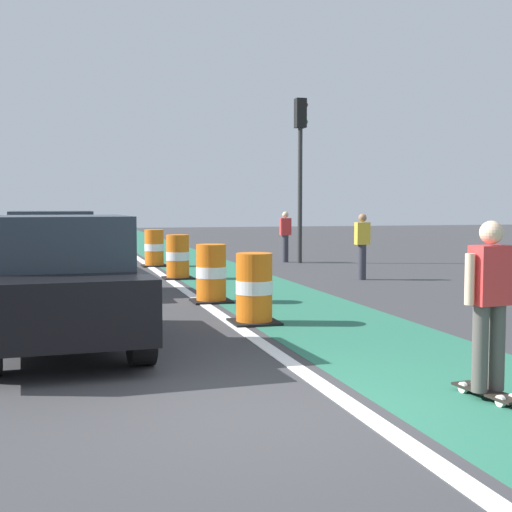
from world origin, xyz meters
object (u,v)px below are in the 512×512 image
(skateboarder_on_lane, at_px, (490,303))
(pedestrian_crossing, at_px, (362,244))
(parked_sedan_nearest, at_px, (60,284))
(parked_sedan_second, at_px, (52,252))
(traffic_light_corner, at_px, (300,151))
(traffic_barrel_mid, at_px, (211,274))
(traffic_barrel_far, at_px, (154,248))
(traffic_barrel_back, at_px, (178,257))
(traffic_barrel_front, at_px, (254,289))
(pedestrian_waiting, at_px, (285,235))

(skateboarder_on_lane, height_order, pedestrian_crossing, skateboarder_on_lane)
(parked_sedan_nearest, bearing_deg, parked_sedan_second, 91.40)
(pedestrian_crossing, bearing_deg, traffic_light_corner, 88.32)
(traffic_barrel_mid, height_order, traffic_light_corner, traffic_light_corner)
(parked_sedan_second, xyz_separation_m, traffic_barrel_mid, (2.89, -2.42, -0.30))
(skateboarder_on_lane, bearing_deg, parked_sedan_nearest, 138.21)
(parked_sedan_second, relative_size, traffic_barrel_far, 3.77)
(pedestrian_crossing, bearing_deg, skateboarder_on_lane, -107.58)
(traffic_barrel_back, bearing_deg, parked_sedan_second, -147.18)
(traffic_barrel_front, relative_size, traffic_barrel_mid, 1.00)
(traffic_barrel_back, height_order, traffic_light_corner, traffic_light_corner)
(parked_sedan_second, xyz_separation_m, traffic_barrel_far, (2.85, 5.59, -0.30))
(parked_sedan_second, distance_m, traffic_barrel_back, 3.53)
(traffic_barrel_front, height_order, traffic_barrel_mid, same)
(traffic_barrel_far, xyz_separation_m, traffic_light_corner, (4.56, -0.01, 2.97))
(skateboarder_on_lane, xyz_separation_m, traffic_barrel_mid, (-1.14, 7.26, -0.38))
(traffic_barrel_back, distance_m, pedestrian_crossing, 4.54)
(parked_sedan_nearest, bearing_deg, pedestrian_waiting, 60.50)
(skateboarder_on_lane, height_order, pedestrian_waiting, skateboarder_on_lane)
(parked_sedan_nearest, height_order, traffic_barrel_far, parked_sedan_nearest)
(traffic_light_corner, bearing_deg, pedestrian_waiting, 128.87)
(traffic_barrel_front, xyz_separation_m, traffic_barrel_far, (-0.19, 10.55, 0.00))
(skateboarder_on_lane, distance_m, traffic_barrel_back, 11.65)
(traffic_barrel_back, bearing_deg, parked_sedan_nearest, -109.08)
(traffic_barrel_back, height_order, traffic_barrel_far, same)
(skateboarder_on_lane, bearing_deg, pedestrian_waiting, 79.07)
(traffic_barrel_far, bearing_deg, parked_sedan_nearest, -102.88)
(pedestrian_crossing, bearing_deg, traffic_barrel_far, 130.89)
(parked_sedan_second, relative_size, traffic_barrel_front, 3.77)
(parked_sedan_nearest, distance_m, parked_sedan_second, 6.21)
(traffic_barrel_front, bearing_deg, pedestrian_crossing, 52.26)
(traffic_barrel_front, bearing_deg, traffic_barrel_mid, 93.28)
(traffic_barrel_far, bearing_deg, skateboarder_on_lane, -85.56)
(skateboarder_on_lane, relative_size, parked_sedan_second, 0.41)
(skateboarder_on_lane, distance_m, parked_sedan_nearest, 5.21)
(parked_sedan_second, height_order, traffic_barrel_far, parked_sedan_second)
(parked_sedan_nearest, distance_m, traffic_barrel_mid, 4.68)
(traffic_barrel_mid, xyz_separation_m, pedestrian_crossing, (4.37, 2.92, 0.33))
(traffic_barrel_back, relative_size, pedestrian_crossing, 0.68)
(traffic_barrel_mid, xyz_separation_m, traffic_light_corner, (4.52, 8.01, 2.97))
(traffic_barrel_far, height_order, traffic_light_corner, traffic_light_corner)
(parked_sedan_second, relative_size, traffic_light_corner, 0.80)
(parked_sedan_second, distance_m, traffic_barrel_far, 6.28)
(skateboarder_on_lane, height_order, traffic_barrel_far, skateboarder_on_lane)
(traffic_barrel_mid, height_order, traffic_barrel_far, same)
(traffic_barrel_mid, bearing_deg, traffic_light_corner, 60.56)
(traffic_barrel_front, bearing_deg, traffic_barrel_far, 91.02)
(skateboarder_on_lane, height_order, traffic_barrel_back, skateboarder_on_lane)
(parked_sedan_nearest, distance_m, traffic_barrel_front, 3.16)
(traffic_barrel_back, bearing_deg, traffic_barrel_far, 91.70)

